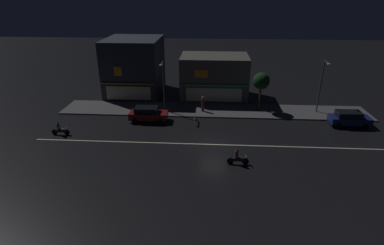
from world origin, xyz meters
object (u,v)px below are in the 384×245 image
at_px(streetlamp_west, 163,82).
at_px(motorcycle_following, 237,158).
at_px(traffic_cone, 196,118).
at_px(parked_car_near_kerb, 349,118).
at_px(streetlamp_mid, 322,82).
at_px(motorcycle_lead, 60,129).
at_px(pedestrian_on_sidewalk, 203,104).
at_px(parked_car_trailing, 148,114).

distance_m(streetlamp_west, motorcycle_following, 14.63).
relative_size(motorcycle_following, traffic_cone, 3.45).
bearing_deg(motorcycle_following, parked_car_near_kerb, -144.02).
distance_m(streetlamp_mid, parked_car_near_kerb, 5.28).
bearing_deg(traffic_cone, motorcycle_lead, -160.65).
bearing_deg(traffic_cone, motorcycle_following, -66.78).
bearing_deg(streetlamp_mid, traffic_cone, -168.27).
height_order(streetlamp_mid, pedestrian_on_sidewalk, streetlamp_mid).
relative_size(streetlamp_west, traffic_cone, 11.21).
xyz_separation_m(parked_car_trailing, motorcycle_following, (9.55, -8.99, -0.24)).
bearing_deg(traffic_cone, parked_car_trailing, -173.53).
bearing_deg(motorcycle_lead, pedestrian_on_sidewalk, 32.68).
xyz_separation_m(streetlamp_west, motorcycle_following, (8.09, -11.75, -3.21)).
xyz_separation_m(parked_car_near_kerb, parked_car_trailing, (-22.46, -0.06, 0.00)).
height_order(streetlamp_mid, parked_car_trailing, streetlamp_mid).
bearing_deg(pedestrian_on_sidewalk, streetlamp_mid, -16.75).
height_order(streetlamp_west, parked_car_near_kerb, streetlamp_west).
bearing_deg(motorcycle_following, motorcycle_lead, -13.80).
distance_m(pedestrian_on_sidewalk, parked_car_near_kerb, 16.58).
xyz_separation_m(parked_car_trailing, traffic_cone, (5.43, 0.62, -0.59)).
height_order(streetlamp_west, motorcycle_following, streetlamp_west).
xyz_separation_m(streetlamp_mid, pedestrian_on_sidewalk, (-13.97, -0.53, -2.91)).
xyz_separation_m(streetlamp_mid, motorcycle_lead, (-28.56, -7.92, -3.31)).
distance_m(parked_car_trailing, motorcycle_lead, 9.44).
bearing_deg(parked_car_near_kerb, motorcycle_lead, -172.05).
relative_size(parked_car_trailing, traffic_cone, 7.82).
bearing_deg(motorcycle_following, parked_car_trailing, -42.29).
distance_m(streetlamp_west, parked_car_trailing, 4.31).
bearing_deg(parked_car_trailing, streetlamp_west, 62.22).
xyz_separation_m(pedestrian_on_sidewalk, parked_car_trailing, (-6.17, -3.13, -0.16)).
bearing_deg(pedestrian_on_sidewalk, streetlamp_west, 165.48).
relative_size(parked_car_trailing, motorcycle_following, 2.26).
distance_m(streetlamp_mid, motorcycle_lead, 29.82).
bearing_deg(streetlamp_west, parked_car_trailing, -117.78).
height_order(motorcycle_lead, traffic_cone, motorcycle_lead).
height_order(pedestrian_on_sidewalk, motorcycle_lead, pedestrian_on_sidewalk).
distance_m(streetlamp_mid, motorcycle_following, 16.82).
height_order(parked_car_trailing, motorcycle_lead, parked_car_trailing).
relative_size(streetlamp_mid, parked_car_near_kerb, 1.48).
distance_m(parked_car_near_kerb, motorcycle_following, 15.77).
distance_m(pedestrian_on_sidewalk, motorcycle_lead, 16.36).
bearing_deg(motorcycle_following, pedestrian_on_sidewalk, -73.43).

